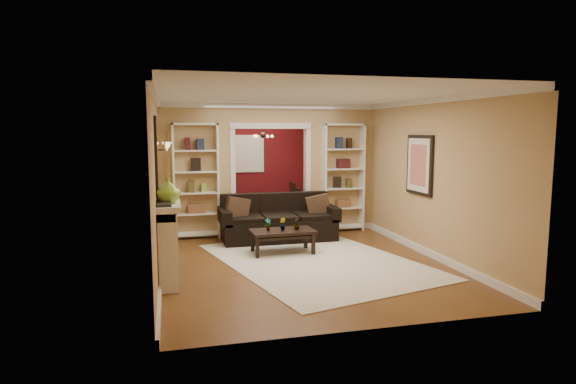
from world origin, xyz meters
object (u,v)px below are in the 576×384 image
object	(u,v)px
bookshelf_right	(343,178)
dining_table	(263,209)
sofa	(278,218)
bookshelf_left	(196,181)
coffee_table	(282,242)
fireplace	(170,238)

from	to	relation	value
bookshelf_right	dining_table	xyz separation A→B (m)	(-1.44, 1.56, -0.86)
sofa	bookshelf_right	bearing A→B (deg)	20.48
bookshelf_right	bookshelf_left	bearing A→B (deg)	180.00
coffee_table	bookshelf_right	bearing A→B (deg)	41.28
sofa	coffee_table	size ratio (longest dim) A/B	2.08
sofa	coffee_table	xyz separation A→B (m)	(-0.16, -1.03, -0.24)
bookshelf_left	bookshelf_right	size ratio (longest dim) A/B	1.00
coffee_table	dining_table	xyz separation A→B (m)	(0.28, 3.18, 0.08)
sofa	dining_table	distance (m)	2.15
sofa	bookshelf_right	distance (m)	1.80
fireplace	bookshelf_right	bearing A→B (deg)	34.80
fireplace	coffee_table	bearing A→B (deg)	25.46
bookshelf_right	coffee_table	bearing A→B (deg)	-136.75
bookshelf_left	bookshelf_right	bearing A→B (deg)	0.00
bookshelf_left	dining_table	distance (m)	2.44
coffee_table	bookshelf_left	bearing A→B (deg)	128.66
bookshelf_left	dining_table	size ratio (longest dim) A/B	1.42
sofa	coffee_table	world-z (taller)	sofa
bookshelf_left	dining_table	world-z (taller)	bookshelf_left
sofa	coffee_table	bearing A→B (deg)	-98.90
coffee_table	dining_table	bearing A→B (deg)	83.00
sofa	bookshelf_left	bearing A→B (deg)	159.44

